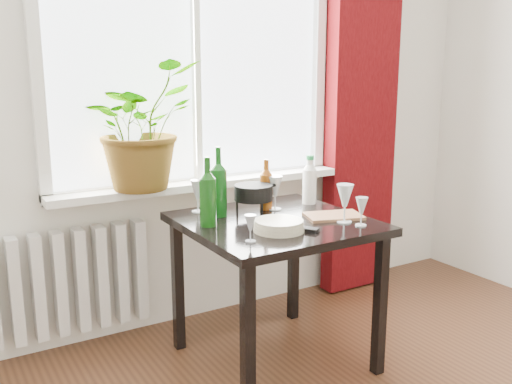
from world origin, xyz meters
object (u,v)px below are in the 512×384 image
fondue_pot (253,199)px  wineglass_back_left (198,196)px  wine_bottle_right (219,181)px  wineglass_far_right (361,211)px  bottle_amber (266,184)px  plate_stack (279,226)px  radiator (70,282)px  table (275,238)px  wine_bottle_left (208,191)px  wineglass_front_left (250,228)px  wineglass_back_center (275,192)px  cutting_board (333,216)px  tv_remote (302,229)px  cleaning_bottle (310,180)px  wineglass_front_right (345,203)px  potted_plant (140,125)px

fondue_pot → wineglass_back_left: bearing=140.9°
wine_bottle_right → wineglass_far_right: wine_bottle_right is taller
bottle_amber → plate_stack: bearing=-113.6°
radiator → bottle_amber: (0.92, -0.43, 0.49)m
table → wine_bottle_left: 0.42m
wineglass_back_left → wineglass_front_left: (-0.03, -0.58, -0.03)m
wineglass_back_center → cutting_board: wineglass_back_center is taller
plate_stack → tv_remote: (0.09, -0.04, -0.02)m
wineglass_far_right → cleaning_bottle: bearing=83.4°
cleaning_bottle → cutting_board: 0.33m
radiator → wineglass_back_left: wineglass_back_left is taller
wineglass_front_left → tv_remote: size_ratio=0.76×
radiator → plate_stack: 1.17m
wineglass_far_right → bottle_amber: bearing=113.1°
wineglass_front_right → tv_remote: bearing=-178.5°
bottle_amber → cleaning_bottle: bearing=-2.3°
wineglass_back_center → tv_remote: wineglass_back_center is taller
tv_remote → cutting_board: bearing=-10.4°
fondue_pot → wineglass_far_right: bearing=-54.9°
table → wine_bottle_right: (-0.20, 0.20, 0.27)m
cleaning_bottle → fondue_pot: size_ratio=1.18×
table → tv_remote: 0.24m
tv_remote → wine_bottle_left: bearing=107.1°
plate_stack → wineglass_front_left: bearing=-158.3°
plate_stack → bottle_amber: bearing=66.4°
tv_remote → wineglass_back_center: bearing=43.2°
wine_bottle_left → tv_remote: 0.46m
table → wineglass_far_right: size_ratio=6.09×
wineglass_front_left → plate_stack: size_ratio=0.52×
plate_stack → radiator: bearing=133.5°
table → potted_plant: bearing=130.3°
wine_bottle_left → wineglass_front_left: bearing=-82.7°
radiator → wineglass_back_center: bearing=-25.8°
cleaning_bottle → wineglass_front_right: 0.41m
wine_bottle_left → cutting_board: size_ratio=1.21×
tv_remote → wineglass_front_right: bearing=-30.3°
wineglass_back_left → wineglass_front_left: wineglass_back_left is taller
fondue_pot → tv_remote: bearing=-84.5°
radiator → plate_stack: (0.76, -0.80, 0.39)m
potted_plant → bottle_amber: size_ratio=2.45×
radiator → tv_remote: tv_remote is taller
cleaning_bottle → wine_bottle_right: bearing=178.4°
potted_plant → wineglass_back_left: size_ratio=3.85×
plate_stack → cleaning_bottle: bearing=40.0°
cutting_board → potted_plant: bearing=138.1°
wine_bottle_right → wineglass_front_left: bearing=-100.5°
cleaning_bottle → tv_remote: bearing=-129.7°
table → bottle_amber: 0.31m
cleaning_bottle → potted_plant: bearing=155.9°
table → wineglass_back_center: wineglass_back_center is taller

